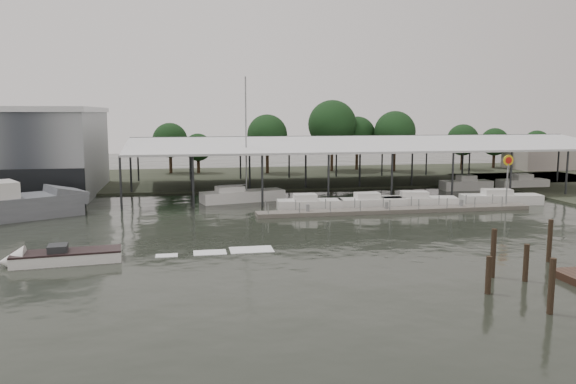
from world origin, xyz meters
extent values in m
plane|color=black|center=(0.00, 0.00, 0.00)|extent=(200.00, 200.00, 0.00)
cube|color=#383D2E|center=(0.00, 42.00, 0.10)|extent=(140.00, 30.00, 0.30)
cube|color=#2B2D30|center=(17.00, 28.00, 6.76)|extent=(58.00, 0.40, 0.30)
cylinder|color=#2B2D30|center=(-12.00, 16.50, 2.75)|extent=(0.24, 0.24, 5.50)
cylinder|color=#2B2D30|center=(-12.00, 39.50, 2.75)|extent=(0.24, 0.24, 5.50)
cylinder|color=#2B2D30|center=(46.00, 39.50, 2.75)|extent=(0.24, 0.24, 5.50)
cube|color=slate|center=(15.00, 10.00, 0.20)|extent=(28.00, 2.00, 0.40)
cylinder|color=gray|center=(2.00, 9.10, 0.80)|extent=(0.10, 0.10, 1.20)
cylinder|color=gray|center=(28.00, 10.90, 0.80)|extent=(0.10, 0.10, 1.20)
cube|color=gray|center=(14.00, 10.00, 0.70)|extent=(0.30, 0.30, 0.70)
cylinder|color=gray|center=(27.00, 10.00, 2.50)|extent=(0.16, 0.16, 5.00)
cylinder|color=yellow|center=(27.00, 10.00, 5.00)|extent=(1.10, 0.12, 1.10)
cylinder|color=red|center=(27.00, 9.93, 5.00)|extent=(0.70, 0.05, 0.70)
cube|color=#A2988E|center=(55.00, 45.00, 2.00)|extent=(10.00, 8.00, 4.00)
cube|color=slate|center=(-17.17, 15.59, 1.90)|extent=(4.97, 5.40, 1.82)
cube|color=white|center=(0.73, 19.70, 0.50)|extent=(9.66, 4.73, 1.40)
cube|color=white|center=(-0.72, 19.35, 1.40)|extent=(3.32, 2.45, 0.80)
cylinder|color=gray|center=(1.18, 19.81, 7.38)|extent=(0.16, 0.16, 12.72)
cylinder|color=gray|center=(-0.45, 19.42, 1.90)|extent=(3.43, 0.94, 0.12)
cube|color=white|center=(-13.37, -4.11, 0.35)|extent=(6.99, 2.69, 0.90)
cone|color=white|center=(-16.69, -4.45, 0.35)|extent=(1.80, 2.15, 2.00)
cube|color=black|center=(-13.37, -4.11, 0.75)|extent=(6.99, 2.75, 0.12)
cube|color=#2B2D30|center=(-13.91, -4.16, 1.00)|extent=(1.34, 1.52, 0.50)
cube|color=white|center=(-6.99, -3.44, 0.02)|extent=(2.30, 1.50, 0.04)
cube|color=white|center=(-4.01, -3.13, 0.02)|extent=(3.10, 2.00, 0.04)
cube|color=white|center=(-1.02, -2.82, 0.02)|extent=(3.90, 2.50, 0.04)
cube|color=white|center=(6.85, 12.86, 0.50)|extent=(6.75, 2.67, 1.10)
cube|color=white|center=(6.35, 12.86, 1.30)|extent=(2.42, 1.77, 0.70)
cube|color=white|center=(13.38, 12.66, 0.50)|extent=(7.11, 2.43, 1.10)
cube|color=white|center=(12.88, 12.66, 1.30)|extent=(2.52, 1.69, 0.70)
cube|color=white|center=(18.57, 12.70, 0.50)|extent=(8.15, 3.69, 1.10)
cube|color=white|center=(18.07, 12.70, 1.30)|extent=(3.01, 2.11, 0.70)
cube|color=white|center=(28.06, 12.70, 0.50)|extent=(8.79, 3.23, 1.10)
cube|color=white|center=(27.56, 12.70, 1.30)|extent=(3.18, 1.96, 0.70)
cylinder|color=#332519|center=(13.85, -13.34, 0.81)|extent=(0.32, 0.32, 2.82)
cylinder|color=#332519|center=(10.47, -15.05, 0.75)|extent=(0.32, 0.32, 2.70)
cylinder|color=#332519|center=(12.39, -12.23, 1.18)|extent=(0.32, 0.32, 3.56)
cylinder|color=#332519|center=(17.96, -9.69, 1.13)|extent=(0.32, 0.32, 3.45)
cylinder|color=#332519|center=(11.82, -18.46, 1.10)|extent=(0.32, 0.32, 3.40)
cylinder|color=#312216|center=(-7.70, 49.43, 1.97)|extent=(0.50, 0.50, 3.94)
sphere|color=#193D1A|center=(-7.70, 49.43, 5.52)|extent=(5.52, 5.52, 5.52)
cylinder|color=#312216|center=(-3.33, 48.57, 1.57)|extent=(0.50, 0.50, 3.14)
sphere|color=#193D1A|center=(-3.33, 48.57, 4.40)|extent=(4.40, 4.40, 4.40)
cylinder|color=#312216|center=(7.52, 46.48, 2.29)|extent=(0.50, 0.50, 4.58)
sphere|color=#193D1A|center=(7.52, 46.48, 6.41)|extent=(6.41, 6.41, 6.41)
cylinder|color=#312216|center=(18.64, 48.21, 2.85)|extent=(0.50, 0.50, 5.69)
sphere|color=#193D1A|center=(18.64, 48.21, 7.97)|extent=(7.97, 7.97, 7.97)
cylinder|color=#312216|center=(23.37, 49.47, 2.20)|extent=(0.50, 0.50, 4.41)
sphere|color=#193D1A|center=(23.37, 49.47, 6.17)|extent=(6.17, 6.17, 6.17)
cylinder|color=#312216|center=(28.64, 45.73, 2.42)|extent=(0.50, 0.50, 4.84)
sphere|color=#193D1A|center=(28.64, 45.73, 6.77)|extent=(6.77, 6.77, 6.77)
cylinder|color=#312216|center=(40.96, 46.09, 1.89)|extent=(0.50, 0.50, 3.79)
sphere|color=#193D1A|center=(40.96, 46.09, 5.30)|extent=(5.30, 5.30, 5.30)
cylinder|color=#312216|center=(48.02, 48.02, 1.72)|extent=(0.50, 0.50, 3.44)
sphere|color=#193D1A|center=(48.02, 48.02, 4.82)|extent=(4.82, 4.82, 4.82)
cylinder|color=#312216|center=(55.34, 46.76, 1.62)|extent=(0.50, 0.50, 3.24)
sphere|color=#193D1A|center=(55.34, 46.76, 4.54)|extent=(4.54, 4.54, 4.54)
camera|label=1|loc=(-5.68, -42.08, 9.76)|focal=35.00mm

